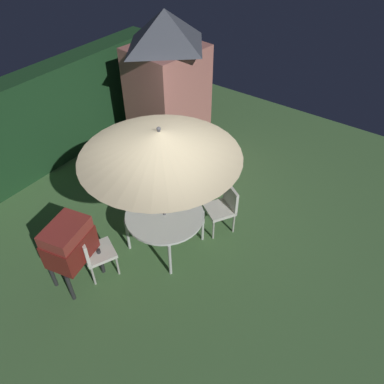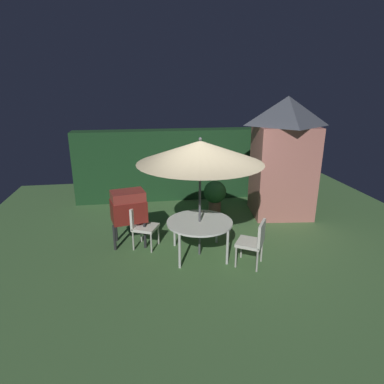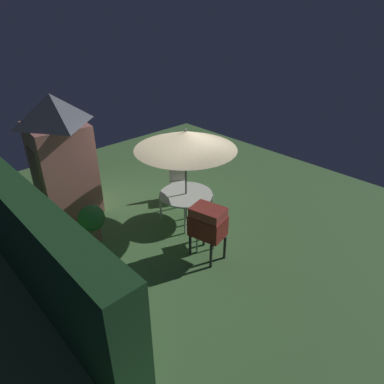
# 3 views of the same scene
# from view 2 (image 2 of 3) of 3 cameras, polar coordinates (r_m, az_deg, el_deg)

# --- Properties ---
(ground_plane) EXTENTS (11.00, 11.00, 0.00)m
(ground_plane) POSITION_cam_2_polar(r_m,az_deg,el_deg) (6.96, 3.96, -10.06)
(ground_plane) COLOR #47703D
(hedge_backdrop) EXTENTS (6.65, 0.58, 2.05)m
(hedge_backdrop) POSITION_cam_2_polar(r_m,az_deg,el_deg) (9.84, -0.38, 4.85)
(hedge_backdrop) COLOR #193D1E
(hedge_backdrop) RESTS_ON ground
(garden_shed) EXTENTS (1.67, 1.54, 3.02)m
(garden_shed) POSITION_cam_2_polar(r_m,az_deg,el_deg) (8.72, 15.56, 5.92)
(garden_shed) COLOR #B26B60
(garden_shed) RESTS_ON ground
(patio_table) EXTENTS (1.30, 1.30, 0.72)m
(patio_table) POSITION_cam_2_polar(r_m,az_deg,el_deg) (6.51, 1.33, -5.54)
(patio_table) COLOR white
(patio_table) RESTS_ON ground
(patio_umbrella) EXTENTS (2.36, 2.36, 2.37)m
(patio_umbrella) POSITION_cam_2_polar(r_m,az_deg,el_deg) (6.08, 1.43, 6.93)
(patio_umbrella) COLOR #4C4C51
(patio_umbrella) RESTS_ON ground
(bbq_grill) EXTENTS (0.79, 0.64, 1.20)m
(bbq_grill) POSITION_cam_2_polar(r_m,az_deg,el_deg) (6.98, -10.93, -2.63)
(bbq_grill) COLOR maroon
(bbq_grill) RESTS_ON ground
(chair_near_shed) EXTENTS (0.64, 0.64, 0.90)m
(chair_near_shed) POSITION_cam_2_polar(r_m,az_deg,el_deg) (6.29, 10.74, -8.21)
(chair_near_shed) COLOR silver
(chair_near_shed) RESTS_ON ground
(chair_far_side) EXTENTS (0.61, 0.61, 0.90)m
(chair_far_side) POSITION_cam_2_polar(r_m,az_deg,el_deg) (6.96, -8.71, -5.46)
(chair_far_side) COLOR silver
(chair_far_side) RESTS_ON ground
(potted_plant_by_shed) EXTENTS (0.59, 0.59, 0.90)m
(potted_plant_by_shed) POSITION_cam_2_polar(r_m,az_deg,el_deg) (8.67, 3.99, -0.40)
(potted_plant_by_shed) COLOR #936651
(potted_plant_by_shed) RESTS_ON ground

